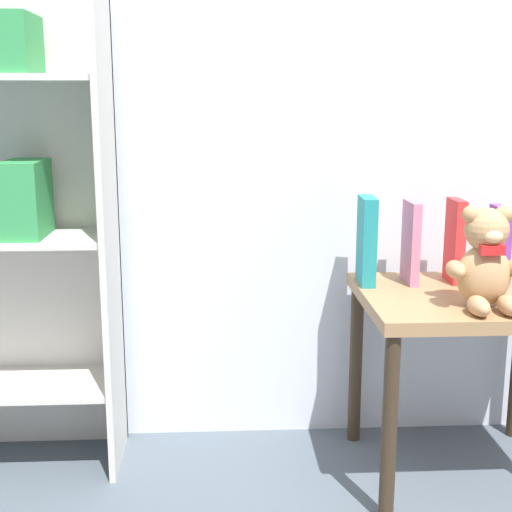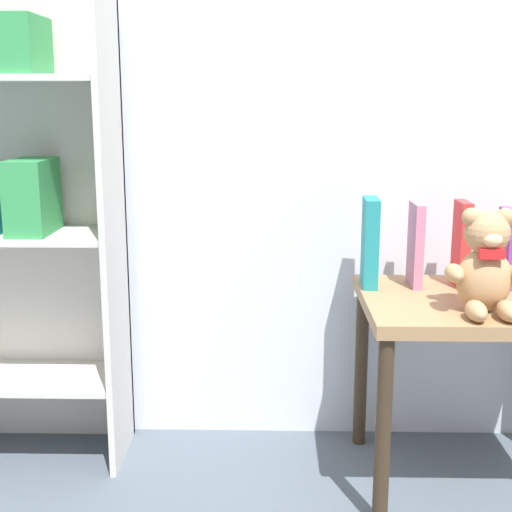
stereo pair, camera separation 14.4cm
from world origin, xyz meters
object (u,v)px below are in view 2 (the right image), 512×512
object	(u,v)px
bookshelf_side	(15,204)
book_standing_purple	(508,248)
display_table	(469,326)
teddy_bear	(486,266)
book_standing_pink	(416,245)
book_standing_teal	(370,242)
book_standing_red	(461,244)

from	to	relation	value
bookshelf_side	book_standing_purple	xyz separation A→B (m)	(1.42, -0.04, -0.12)
display_table	book_standing_purple	size ratio (longest dim) A/B	2.61
display_table	teddy_bear	bearing A→B (deg)	-92.90
display_table	book_standing_pink	distance (m)	0.27
book_standing_teal	book_standing_pink	world-z (taller)	book_standing_teal
teddy_bear	bookshelf_side	bearing A→B (deg)	166.70
teddy_bear	book_standing_purple	world-z (taller)	teddy_bear
display_table	teddy_bear	size ratio (longest dim) A/B	2.20
teddy_bear	book_standing_purple	xyz separation A→B (m)	(0.14, 0.26, -0.01)
book_standing_pink	book_standing_purple	bearing A→B (deg)	-0.35
book_standing_teal	book_standing_pink	distance (m)	0.13
bookshelf_side	display_table	bearing A→B (deg)	-7.51
book_standing_purple	bookshelf_side	bearing A→B (deg)	178.89
book_standing_red	bookshelf_side	bearing A→B (deg)	178.87
teddy_bear	book_standing_pink	size ratio (longest dim) A/B	1.11
teddy_bear	book_standing_pink	world-z (taller)	teddy_bear
book_standing_pink	bookshelf_side	bearing A→B (deg)	178.19
bookshelf_side	teddy_bear	world-z (taller)	bookshelf_side
book_standing_red	book_standing_teal	bearing A→B (deg)	-177.97
book_standing_teal	book_standing_purple	distance (m)	0.39
book_standing_purple	book_standing_teal	bearing A→B (deg)	-179.11
bookshelf_side	book_standing_teal	size ratio (longest dim) A/B	5.41
bookshelf_side	book_standing_purple	world-z (taller)	bookshelf_side
display_table	book_standing_pink	bearing A→B (deg)	135.27
bookshelf_side	book_standing_red	xyz separation A→B (m)	(1.29, -0.04, -0.11)
display_table	book_standing_pink	size ratio (longest dim) A/B	2.43
bookshelf_side	book_standing_red	distance (m)	1.29
bookshelf_side	book_standing_purple	size ratio (longest dim) A/B	6.15
book_standing_teal	book_standing_red	bearing A→B (deg)	3.55
book_standing_pink	book_standing_teal	bearing A→B (deg)	-177.92
display_table	book_standing_teal	xyz separation A→B (m)	(-0.26, 0.13, 0.21)
bookshelf_side	book_standing_pink	distance (m)	1.17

